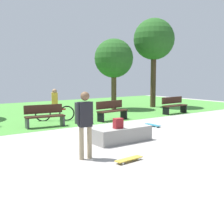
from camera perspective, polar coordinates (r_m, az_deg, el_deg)
The scene contains 14 objects.
ground_plane at distance 10.93m, azimuth 4.21°, elevation -4.14°, with size 28.00×28.00×0.00m, color #9E9993.
grass_lawn at distance 17.91m, azimuth -13.00°, elevation 0.21°, with size 26.60×11.58×0.01m, color #478C38.
concrete_ledge at distance 9.56m, azimuth 1.97°, elevation -4.33°, with size 1.96×0.72×0.48m, color gray.
backpack_on_ledge at distance 9.26m, azimuth 1.18°, elevation -2.19°, with size 0.28×0.20×0.32m, color maroon.
skater_performing_trick at distance 7.53m, azimuth -5.17°, elevation -1.52°, with size 0.43×0.25×1.73m.
skateboard_by_ledge at distance 7.49m, azimuth 3.27°, elevation -9.04°, with size 0.82×0.28×0.08m.
skateboard_spare at distance 12.43m, azimuth 7.87°, elevation -2.49°, with size 0.21×0.80×0.08m.
park_bench_by_oak at distance 13.91m, azimuth -0.08°, elevation 0.37°, with size 1.64×0.65×0.91m.
park_bench_center_lawn at distance 12.47m, azimuth -12.86°, elevation -0.64°, with size 1.65×0.66×0.91m.
park_bench_far_right at distance 16.61m, azimuth 11.85°, elevation 1.35°, with size 1.62×0.53×0.91m.
tree_young_birch at distance 18.23m, azimuth 0.36°, elevation 10.20°, with size 2.35×2.35×4.29m.
tree_slender_maple at distance 19.75m, azimuth 8.07°, elevation 13.55°, with size 2.63×2.63×5.70m.
trash_bin at distance 13.08m, azimuth -6.19°, elevation -0.18°, with size 0.47×0.47×0.94m, color #333338.
cyclist_on_bicycle at distance 14.03m, azimuth -10.94°, elevation 0.92°, with size 1.71×0.75×1.52m.
Camera 1 is at (-6.92, -8.17, 2.18)m, focal length 47.49 mm.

